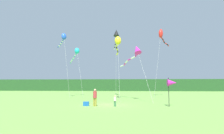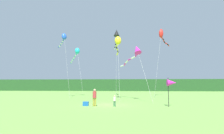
% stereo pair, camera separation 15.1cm
% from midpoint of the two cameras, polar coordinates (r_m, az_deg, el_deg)
% --- Properties ---
extents(ground_plane, '(120.00, 120.00, 0.00)m').
position_cam_midpoint_polar(ground_plane, '(19.98, -1.21, -11.73)').
color(ground_plane, '#6B9E42').
extents(distant_treeline, '(108.00, 2.09, 4.12)m').
position_cam_midpoint_polar(distant_treeline, '(64.79, 2.88, -5.66)').
color(distant_treeline, '#234C23').
rests_on(distant_treeline, ground).
extents(person_adult, '(0.38, 0.38, 1.73)m').
position_cam_midpoint_polar(person_adult, '(18.78, -5.24, -9.14)').
color(person_adult, olive).
rests_on(person_adult, ground).
extents(person_child, '(0.24, 0.24, 1.11)m').
position_cam_midpoint_polar(person_child, '(18.49, 1.03, -10.29)').
color(person_child, '#3F724C').
rests_on(person_child, ground).
extents(cooler_box, '(0.58, 0.33, 0.43)m').
position_cam_midpoint_polar(cooler_box, '(19.19, -7.94, -11.28)').
color(cooler_box, '#1959B2').
rests_on(cooler_box, ground).
extents(banner_flag_pole, '(0.90, 0.70, 2.86)m').
position_cam_midpoint_polar(banner_flag_pole, '(19.16, 18.30, -4.74)').
color(banner_flag_pole, black).
rests_on(banner_flag_pole, ground).
extents(kite_magenta, '(4.20, 9.42, 7.96)m').
position_cam_midpoint_polar(kite_magenta, '(26.69, 7.52, 4.84)').
color(kite_magenta, '#B2B2B2').
rests_on(kite_magenta, ground).
extents(kite_cyan, '(5.16, 8.82, 9.38)m').
position_cam_midpoint_polar(kite_cyan, '(36.42, -10.86, 4.49)').
color(kite_cyan, '#B2B2B2').
rests_on(kite_cyan, ground).
extents(kite_red, '(4.25, 7.17, 12.40)m').
position_cam_midpoint_polar(kite_red, '(35.10, 15.32, 9.71)').
color(kite_red, '#B2B2B2').
rests_on(kite_red, ground).
extents(kite_blue, '(4.26, 5.47, 11.07)m').
position_cam_midpoint_polar(kite_blue, '(33.26, -14.72, 8.73)').
color(kite_blue, '#B2B2B2').
rests_on(kite_blue, ground).
extents(kite_yellow, '(1.09, 8.52, 9.56)m').
position_cam_midpoint_polar(kite_yellow, '(28.08, 1.99, 7.84)').
color(kite_yellow, '#B2B2B2').
rests_on(kite_yellow, ground).
extents(kite_black, '(1.46, 8.01, 12.70)m').
position_cam_midpoint_polar(kite_black, '(35.70, 1.51, 10.09)').
color(kite_black, '#B2B2B2').
rests_on(kite_black, ground).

